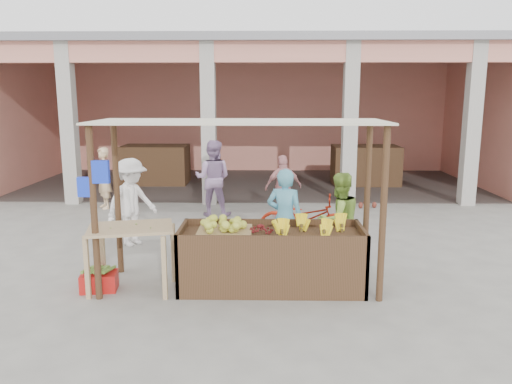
{
  "coord_description": "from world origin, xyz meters",
  "views": [
    {
      "loc": [
        0.4,
        -6.81,
        2.73
      ],
      "look_at": [
        0.26,
        1.2,
        1.17
      ],
      "focal_mm": 35.0,
      "sensor_mm": 36.0,
      "label": 1
    }
  ],
  "objects_px": {
    "vendor_blue": "(285,215)",
    "red_crate": "(99,281)",
    "fruit_stall": "(271,261)",
    "motorcycle": "(305,218)",
    "vendor_green": "(339,218)",
    "side_table": "(131,237)"
  },
  "relations": [
    {
      "from": "motorcycle",
      "to": "red_crate",
      "type": "bearing_deg",
      "value": 135.83
    },
    {
      "from": "fruit_stall",
      "to": "vendor_blue",
      "type": "xyz_separation_m",
      "value": [
        0.22,
        0.88,
        0.46
      ]
    },
    {
      "from": "vendor_blue",
      "to": "red_crate",
      "type": "bearing_deg",
      "value": 38.55
    },
    {
      "from": "side_table",
      "to": "vendor_green",
      "type": "distance_m",
      "value": 3.21
    },
    {
      "from": "red_crate",
      "to": "vendor_blue",
      "type": "relative_size",
      "value": 0.29
    },
    {
      "from": "fruit_stall",
      "to": "red_crate",
      "type": "height_order",
      "value": "fruit_stall"
    },
    {
      "from": "red_crate",
      "to": "vendor_green",
      "type": "height_order",
      "value": "vendor_green"
    },
    {
      "from": "fruit_stall",
      "to": "motorcycle",
      "type": "height_order",
      "value": "motorcycle"
    },
    {
      "from": "side_table",
      "to": "fruit_stall",
      "type": "bearing_deg",
      "value": -8.82
    },
    {
      "from": "side_table",
      "to": "motorcycle",
      "type": "distance_m",
      "value": 3.56
    },
    {
      "from": "red_crate",
      "to": "vendor_blue",
      "type": "xyz_separation_m",
      "value": [
        2.67,
        1.03,
        0.73
      ]
    },
    {
      "from": "fruit_stall",
      "to": "red_crate",
      "type": "relative_size",
      "value": 5.3
    },
    {
      "from": "fruit_stall",
      "to": "vendor_green",
      "type": "bearing_deg",
      "value": 39.54
    },
    {
      "from": "vendor_green",
      "to": "motorcycle",
      "type": "xyz_separation_m",
      "value": [
        -0.43,
        1.38,
        -0.34
      ]
    },
    {
      "from": "fruit_stall",
      "to": "side_table",
      "type": "height_order",
      "value": "side_table"
    },
    {
      "from": "red_crate",
      "to": "vendor_green",
      "type": "distance_m",
      "value": 3.74
    },
    {
      "from": "red_crate",
      "to": "motorcycle",
      "type": "bearing_deg",
      "value": 30.0
    },
    {
      "from": "vendor_green",
      "to": "motorcycle",
      "type": "height_order",
      "value": "vendor_green"
    },
    {
      "from": "vendor_blue",
      "to": "motorcycle",
      "type": "bearing_deg",
      "value": -89.59
    },
    {
      "from": "side_table",
      "to": "motorcycle",
      "type": "bearing_deg",
      "value": 30.07
    },
    {
      "from": "side_table",
      "to": "motorcycle",
      "type": "relative_size",
      "value": 0.71
    },
    {
      "from": "fruit_stall",
      "to": "motorcycle",
      "type": "distance_m",
      "value": 2.37
    }
  ]
}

